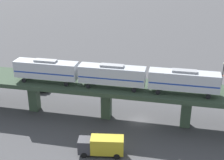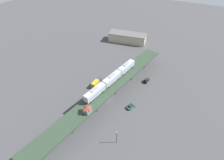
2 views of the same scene
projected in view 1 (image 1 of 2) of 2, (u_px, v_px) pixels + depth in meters
name	position (u px, v px, depth m)	size (l,w,h in m)	color
ground_plane	(139.00, 121.00, 59.92)	(400.00, 400.00, 0.00)	#424244
elevated_viaduct	(141.00, 92.00, 57.50)	(24.54, 92.04, 7.12)	#2C3D2C
subway_train	(112.00, 75.00, 55.88)	(9.33, 37.11, 4.45)	#ADB2BA
street_car_black	(40.00, 88.00, 71.81)	(2.32, 4.57, 1.89)	black
street_car_green	(136.00, 89.00, 71.01)	(3.21, 4.75, 1.89)	#1E6638
delivery_truck	(102.00, 145.00, 49.39)	(2.51, 7.25, 3.20)	#333338
street_lamp	(223.00, 74.00, 71.00)	(0.44, 0.44, 6.94)	black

